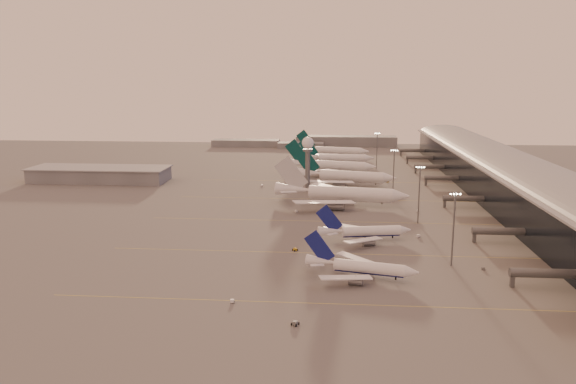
{
  "coord_description": "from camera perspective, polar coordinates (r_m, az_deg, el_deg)",
  "views": [
    {
      "loc": [
        18.72,
        -179.6,
        60.61
      ],
      "look_at": [
        -1.56,
        69.51,
        9.66
      ],
      "focal_mm": 35.0,
      "sensor_mm": 36.0,
      "label": 1
    }
  ],
  "objects": [
    {
      "name": "greentail_b",
      "position": [
        363.32,
        4.36,
        2.5
      ],
      "size": [
        59.39,
        47.54,
        21.76
      ],
      "color": "white",
      "rests_on": "ground"
    },
    {
      "name": "mast_a",
      "position": [
        189.73,
        16.48,
        -3.27
      ],
      "size": [
        3.6,
        0.56,
        25.0
      ],
      "color": "#56585D",
      "rests_on": "ground"
    },
    {
      "name": "narrowbody_near",
      "position": [
        175.93,
        7.43,
        -7.75
      ],
      "size": [
        35.38,
        27.91,
        14.03
      ],
      "color": "white",
      "rests_on": "ground"
    },
    {
      "name": "distant_horizon",
      "position": [
        508.18,
        2.82,
        5.1
      ],
      "size": [
        165.0,
        37.5,
        9.0
      ],
      "color": "slate",
      "rests_on": "ground"
    },
    {
      "name": "gsv_truck_d",
      "position": [
        319.95,
        -2.67,
        0.81
      ],
      "size": [
        3.39,
        6.26,
        2.4
      ],
      "color": "silver",
      "rests_on": "ground"
    },
    {
      "name": "widebody_white",
      "position": [
        273.86,
        5.46,
        -0.45
      ],
      "size": [
        65.97,
        52.49,
        23.31
      ],
      "color": "white",
      "rests_on": "ground"
    },
    {
      "name": "gsv_truck_b",
      "position": [
        223.43,
        13.2,
        -4.22
      ],
      "size": [
        6.03,
        4.24,
        2.3
      ],
      "color": "silver",
      "rests_on": "ground"
    },
    {
      "name": "gsv_tug_near",
      "position": [
        143.59,
        0.73,
        -13.21
      ],
      "size": [
        3.68,
        4.32,
        1.06
      ],
      "color": "slate",
      "rests_on": "ground"
    },
    {
      "name": "narrowbody_mid",
      "position": [
        215.07,
        7.8,
        -4.15
      ],
      "size": [
        36.58,
        28.92,
        14.43
      ],
      "color": "white",
      "rests_on": "ground"
    },
    {
      "name": "gsv_catering_b",
      "position": [
        264.95,
        13.1,
        -1.61
      ],
      "size": [
        4.62,
        2.76,
        3.54
      ],
      "color": "silver",
      "rests_on": "ground"
    },
    {
      "name": "gsv_catering_a",
      "position": [
        192.26,
        19.29,
        -6.96
      ],
      "size": [
        4.73,
        2.96,
        3.6
      ],
      "color": "slate",
      "rests_on": "ground"
    },
    {
      "name": "taxiway_markings",
      "position": [
        243.53,
        7.17,
        -2.98
      ],
      "size": [
        180.0,
        185.25,
        0.02
      ],
      "color": "gold",
      "rests_on": "ground"
    },
    {
      "name": "radar_tower",
      "position": [
        302.53,
        2.02,
        3.98
      ],
      "size": [
        6.4,
        6.4,
        31.1
      ],
      "color": "#56585D",
      "rests_on": "ground"
    },
    {
      "name": "gsv_truck_c",
      "position": [
        257.22,
        0.96,
        -1.82
      ],
      "size": [
        6.27,
        5.06,
        2.44
      ],
      "color": "silver",
      "rests_on": "ground"
    },
    {
      "name": "greentail_d",
      "position": [
        439.75,
        4.58,
        4.05
      ],
      "size": [
        57.19,
        45.83,
        20.89
      ],
      "color": "white",
      "rests_on": "ground"
    },
    {
      "name": "mast_b",
      "position": [
        241.97,
        13.18,
        0.04
      ],
      "size": [
        3.6,
        0.56,
        25.0
      ],
      "color": "#56585D",
      "rests_on": "ground"
    },
    {
      "name": "ground",
      "position": [
        190.48,
        -1.24,
        -7.04
      ],
      "size": [
        700.0,
        700.0,
        0.0
      ],
      "primitive_type": "plane",
      "color": "#504E4E",
      "rests_on": "ground"
    },
    {
      "name": "terminal",
      "position": [
        307.22,
        21.46,
        1.33
      ],
      "size": [
        57.0,
        362.0,
        23.04
      ],
      "color": "black",
      "rests_on": "ground"
    },
    {
      "name": "hangar",
      "position": [
        352.93,
        -18.57,
        1.74
      ],
      "size": [
        82.0,
        27.0,
        8.5
      ],
      "color": "slate",
      "rests_on": "ground"
    },
    {
      "name": "greentail_a",
      "position": [
        324.53,
        5.79,
        1.39
      ],
      "size": [
        59.58,
        47.62,
        21.93
      ],
      "color": "white",
      "rests_on": "ground"
    },
    {
      "name": "mast_c",
      "position": [
        295.03,
        10.69,
        2.18
      ],
      "size": [
        3.6,
        0.56,
        25.0
      ],
      "color": "#56585D",
      "rests_on": "ground"
    },
    {
      "name": "gsv_tug_hangar",
      "position": [
        336.74,
        10.07,
        1.05
      ],
      "size": [
        3.71,
        3.15,
        0.91
      ],
      "color": "gold",
      "rests_on": "ground"
    },
    {
      "name": "gsv_tug_mid",
      "position": [
        201.15,
        0.72,
        -5.87
      ],
      "size": [
        3.77,
        3.92,
        0.97
      ],
      "color": "gold",
      "rests_on": "ground"
    },
    {
      "name": "gsv_truck_a",
      "position": [
        157.2,
        -5.55,
        -10.8
      ],
      "size": [
        5.28,
        2.27,
        2.08
      ],
      "color": "silver",
      "rests_on": "ground"
    },
    {
      "name": "mast_d",
      "position": [
        383.61,
        9.02,
        4.36
      ],
      "size": [
        3.6,
        0.56,
        25.0
      ],
      "color": "#56585D",
      "rests_on": "ground"
    },
    {
      "name": "gsv_tug_far",
      "position": [
        295.95,
        2.54,
        -0.21
      ],
      "size": [
        3.8,
        3.6,
        0.94
      ],
      "color": "slate",
      "rests_on": "ground"
    },
    {
      "name": "greentail_c",
      "position": [
        401.56,
        4.99,
        3.3
      ],
      "size": [
        53.9,
        43.54,
        19.58
      ],
      "color": "white",
      "rests_on": "ground"
    }
  ]
}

